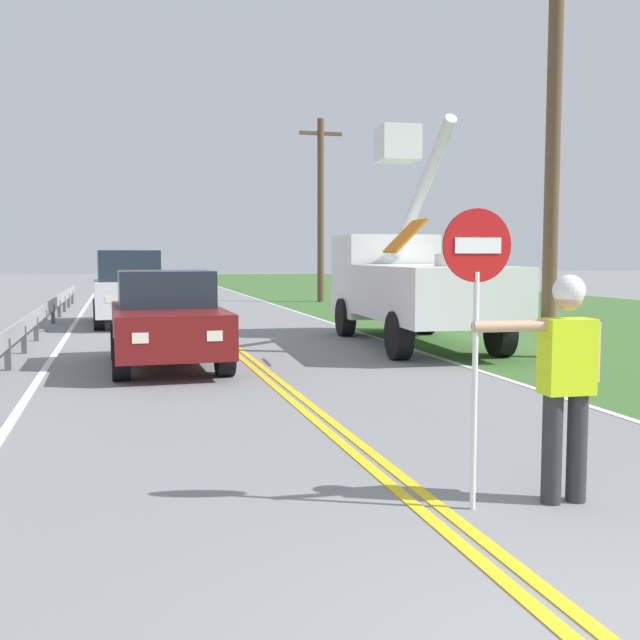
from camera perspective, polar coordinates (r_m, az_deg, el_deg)
grass_verge_right at (r=26.53m, az=16.82°, el=0.46°), size 16.00×110.00×0.01m
centerline_yellow_left at (r=22.71m, az=-9.18°, el=-0.11°), size 0.11×110.00×0.01m
centerline_yellow_right at (r=22.72m, az=-8.73°, el=-0.10°), size 0.11×110.00×0.01m
edge_line_right at (r=23.36m, az=-0.14°, el=0.09°), size 0.12×110.00×0.01m
edge_line_left at (r=22.63m, az=-18.06°, el=-0.31°), size 0.12×110.00×0.01m
flagger_worker at (r=6.29m, az=18.03°, el=-3.84°), size 1.09×0.26×1.83m
stop_sign_paddle at (r=5.87m, az=11.72°, el=2.19°), size 0.56×0.04×2.33m
utility_bucket_truck at (r=17.01m, az=6.69°, el=2.94°), size 2.98×6.92×4.95m
oncoming_sedan_nearest at (r=13.61m, az=-11.49°, el=0.01°), size 1.98×4.14×1.70m
oncoming_suv_second at (r=22.07m, az=-14.29°, el=2.40°), size 2.04×4.66×2.10m
utility_pole_near at (r=15.31m, az=17.17°, el=12.67°), size 1.80×0.28×7.83m
utility_pole_mid at (r=31.86m, az=0.06°, el=8.53°), size 1.80×0.28×7.59m
guardrail_left_shoulder at (r=17.38m, az=-21.04°, el=-0.21°), size 0.10×32.00×0.71m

